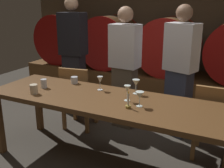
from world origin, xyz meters
name	(u,v)px	position (x,y,z in m)	size (l,w,h in m)	color
back_wall	(178,16)	(0.00, 3.04, 1.44)	(6.15, 0.24, 2.88)	brown
barrel_shelf	(166,86)	(0.00, 2.49, 0.24)	(5.54, 0.90, 0.48)	brown
wine_barrel_far_left	(65,38)	(-2.15, 2.49, 0.96)	(0.98, 0.76, 0.98)	#513319
wine_barrel_left	(111,42)	(-1.10, 2.49, 0.96)	(0.98, 0.76, 0.98)	#513319
wine_barrel_center	(169,46)	(0.02, 2.49, 0.96)	(0.98, 0.76, 0.98)	brown
dining_table	(116,106)	(0.09, 0.23, 0.69)	(2.81, 0.79, 0.76)	brown
chair_left	(78,95)	(-0.77, 0.83, 0.49)	(0.45, 0.45, 0.88)	olive
chair_right	(214,119)	(0.98, 0.82, 0.49)	(0.40, 0.40, 0.88)	olive
guest_far_left	(74,56)	(-1.11, 1.27, 0.91)	(0.39, 0.25, 1.77)	black
guest_center_left	(125,68)	(-0.24, 1.19, 0.84)	(0.40, 0.27, 1.65)	brown
guest_center_right	(180,72)	(0.49, 1.26, 0.86)	(0.44, 0.35, 1.68)	#33384C
candle_center	(128,104)	(0.28, 0.10, 0.81)	(0.05, 0.05, 0.17)	olive
wine_glass_far_left	(100,80)	(-0.21, 0.44, 0.87)	(0.06, 0.06, 0.16)	white
wine_glass_center_left	(127,89)	(0.20, 0.27, 0.88)	(0.07, 0.07, 0.16)	silver
wine_glass_center_right	(136,83)	(0.20, 0.50, 0.88)	(0.08, 0.08, 0.16)	silver
wine_glass_far_right	(140,96)	(0.36, 0.18, 0.87)	(0.08, 0.08, 0.15)	silver
cup_far_left	(44,84)	(-0.81, 0.23, 0.81)	(0.07, 0.07, 0.10)	silver
cup_center_left	(34,89)	(-0.77, 0.02, 0.81)	(0.08, 0.08, 0.10)	beige
cup_center_right	(74,80)	(-0.60, 0.52, 0.80)	(0.08, 0.08, 0.08)	silver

